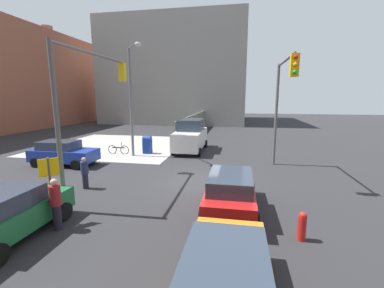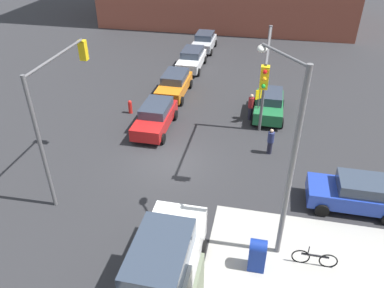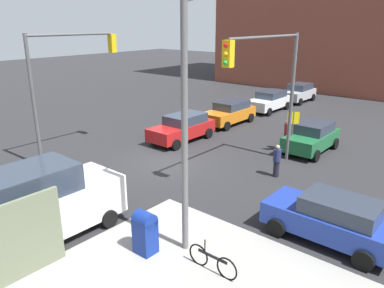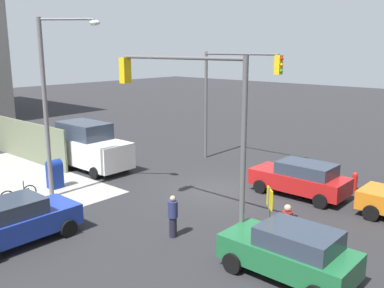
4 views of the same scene
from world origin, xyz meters
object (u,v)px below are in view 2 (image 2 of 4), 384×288
sedan_silver (204,41)px  sedan_green (269,104)px  pedestrian_crossing (251,106)px  bicycle_leaning_on_fence (314,258)px  street_lamp_corner (287,151)px  hatchback_red (155,117)px  fire_hydrant (130,107)px  van_white_delivery (164,266)px  coupe_white (192,59)px  pedestrian_waiting (270,141)px  traffic_signal_nw_corner (265,74)px  traffic_signal_se_corner (58,98)px  hatchback_orange (174,84)px  sedan_blue (357,193)px  mailbox_blue (257,254)px

sedan_silver → sedan_green: 14.05m
pedestrian_crossing → bicycle_leaning_on_fence: bearing=33.2°
street_lamp_corner → sedan_green: size_ratio=2.01×
hatchback_red → sedan_green: (-3.22, 6.85, -0.00)m
street_lamp_corner → fire_hydrant: (-9.91, -9.77, -4.22)m
sedan_green → van_white_delivery: (14.46, -3.14, 0.44)m
coupe_white → van_white_delivery: bearing=9.5°
sedan_silver → pedestrian_waiting: sedan_silver is taller
traffic_signal_nw_corner → fire_hydrant: traffic_signal_nw_corner is taller
hatchback_red → pedestrian_crossing: 6.22m
street_lamp_corner → hatchback_red: street_lamp_corner is taller
sedan_green → coupe_white: 10.05m
hatchback_red → van_white_delivery: size_ratio=0.82×
traffic_signal_se_corner → coupe_white: (-16.46, 2.63, -3.77)m
hatchback_red → coupe_white: same height
hatchback_red → pedestrian_crossing: bearing=113.3°
traffic_signal_se_corner → van_white_delivery: bearing=49.4°
pedestrian_crossing → traffic_signal_se_corner: bearing=-28.4°
street_lamp_corner → pedestrian_crossing: bearing=-170.6°
traffic_signal_nw_corner → traffic_signal_se_corner: bearing=-62.7°
traffic_signal_se_corner → hatchback_red: size_ratio=1.46×
fire_hydrant → bicycle_leaning_on_fence: 15.56m
hatchback_orange → sedan_blue: bearing=47.6°
hatchback_orange → sedan_green: (1.90, 6.93, -0.00)m
street_lamp_corner → bicycle_leaning_on_fence: bearing=66.9°
hatchback_red → sedan_green: bearing=115.2°
fire_hydrant → coupe_white: coupe_white is taller
sedan_blue → fire_hydrant: bearing=-116.8°
hatchback_orange → bicycle_leaning_on_fence: (14.06, 9.19, -0.50)m
sedan_blue → bicycle_leaning_on_fence: size_ratio=2.39×
coupe_white → bicycle_leaning_on_fence: (19.56, 9.07, -0.50)m
traffic_signal_se_corner → pedestrian_crossing: (-8.30, 8.30, -3.68)m
hatchback_red → sedan_blue: same height
street_lamp_corner → sedan_blue: street_lamp_corner is taller
fire_hydrant → sedan_silver: (-13.95, 2.51, 0.36)m
coupe_white → van_white_delivery: size_ratio=0.82×
traffic_signal_se_corner → pedestrian_crossing: traffic_signal_se_corner is taller
mailbox_blue → sedan_silver: (-25.15, -6.69, 0.08)m
street_lamp_corner → fire_hydrant: 14.54m
hatchback_orange → coupe_white: (-5.50, 0.12, -0.00)m
pedestrian_waiting → bicycle_leaning_on_fence: (7.60, 2.00, -0.47)m
van_white_delivery → street_lamp_corner: bearing=128.4°
sedan_blue → bicycle_leaning_on_fence: sedan_blue is taller
pedestrian_waiting → street_lamp_corner: bearing=-164.4°
van_white_delivery → pedestrian_waiting: bearing=161.0°
bicycle_leaning_on_fence → traffic_signal_nw_corner: bearing=-160.8°
hatchback_red → pedestrian_waiting: hatchback_red is taller
pedestrian_waiting → sedan_silver: bearing=34.6°
fire_hydrant → pedestrian_crossing: bearing=95.7°
van_white_delivery → coupe_white: bearing=-170.5°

